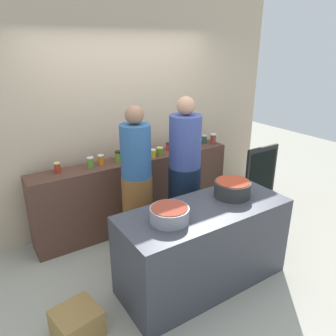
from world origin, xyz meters
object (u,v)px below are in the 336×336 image
object	(u,v)px
preserve_jar_1	(91,163)
preserve_jar_4	(125,154)
preserve_jar_5	(135,152)
preserve_jar_6	(152,153)
cooking_pot_left	(170,214)
preserve_jar_9	(178,145)
bread_crate	(77,323)
preserve_jar_2	(101,160)
preserve_jar_8	(169,146)
preserve_jar_3	(119,156)
preserve_jar_10	(196,143)
cook_with_tongs	(137,190)
preserve_jar_11	(204,139)
cooking_pot_center	(232,189)
chalkboard_sign	(260,178)
cook_in_cap	(184,180)
preserve_jar_0	(57,168)
preserve_jar_7	(160,151)
preserve_jar_12	(213,139)

from	to	relation	value
preserve_jar_1	preserve_jar_4	distance (m)	0.47
preserve_jar_5	preserve_jar_6	bearing A→B (deg)	-29.50
preserve_jar_6	cooking_pot_left	xyz separation A→B (m)	(-0.62, -1.35, -0.07)
preserve_jar_9	cooking_pot_left	size ratio (longest dim) A/B	0.37
bread_crate	cooking_pot_left	bearing A→B (deg)	-4.32
preserve_jar_1	cooking_pot_left	world-z (taller)	preserve_jar_1
preserve_jar_2	preserve_jar_8	size ratio (longest dim) A/B	1.21
preserve_jar_3	preserve_jar_10	xyz separation A→B (m)	(1.16, -0.07, -0.00)
preserve_jar_6	cooking_pot_left	distance (m)	1.49
cook_with_tongs	bread_crate	world-z (taller)	cook_with_tongs
preserve_jar_1	preserve_jar_9	world-z (taller)	preserve_jar_9
preserve_jar_5	preserve_jar_11	bearing A→B (deg)	0.37
cook_with_tongs	cooking_pot_center	bearing A→B (deg)	-48.88
preserve_jar_4	chalkboard_sign	xyz separation A→B (m)	(1.82, -0.64, -0.53)
preserve_jar_6	preserve_jar_11	xyz separation A→B (m)	(0.95, 0.12, 0.01)
preserve_jar_9	bread_crate	size ratio (longest dim) A/B	0.36
preserve_jar_4	cooking_pot_center	size ratio (longest dim) A/B	0.39
preserve_jar_9	cooking_pot_center	world-z (taller)	preserve_jar_9
preserve_jar_10	cook_in_cap	size ratio (longest dim) A/B	0.07
preserve_jar_9	preserve_jar_5	bearing A→B (deg)	177.75
preserve_jar_8	cook_with_tongs	bearing A→B (deg)	-143.08
preserve_jar_2	cooking_pot_center	size ratio (longest dim) A/B	0.33
preserve_jar_1	preserve_jar_2	world-z (taller)	preserve_jar_1
preserve_jar_0	preserve_jar_8	world-z (taller)	preserve_jar_0
preserve_jar_8	cook_in_cap	distance (m)	0.79
preserve_jar_1	preserve_jar_9	size ratio (longest dim) A/B	0.99
preserve_jar_0	preserve_jar_9	distance (m)	1.64
preserve_jar_4	preserve_jar_9	world-z (taller)	preserve_jar_4
preserve_jar_9	cook_with_tongs	distance (m)	1.13
cook_with_tongs	cook_in_cap	bearing A→B (deg)	-10.41
preserve_jar_1	cook_with_tongs	distance (m)	0.67
preserve_jar_0	preserve_jar_8	size ratio (longest dim) A/B	1.23
preserve_jar_0	cook_with_tongs	distance (m)	0.94
preserve_jar_3	preserve_jar_7	world-z (taller)	preserve_jar_3
preserve_jar_5	preserve_jar_0	bearing A→B (deg)	-179.29
preserve_jar_8	bread_crate	bearing A→B (deg)	-142.52
preserve_jar_2	preserve_jar_8	world-z (taller)	preserve_jar_2
preserve_jar_2	chalkboard_sign	size ratio (longest dim) A/B	0.13
preserve_jar_11	preserve_jar_12	bearing A→B (deg)	-39.80
cook_in_cap	chalkboard_sign	size ratio (longest dim) A/B	1.85
preserve_jar_7	cooking_pot_left	xyz separation A→B (m)	(-0.74, -1.36, -0.08)
preserve_jar_0	preserve_jar_6	bearing A→B (deg)	-4.83
preserve_jar_2	cooking_pot_left	size ratio (longest dim) A/B	0.35
preserve_jar_3	preserve_jar_6	distance (m)	0.45
preserve_jar_0	preserve_jar_4	bearing A→B (deg)	-0.28
preserve_jar_6	cook_in_cap	bearing A→B (deg)	-82.51
preserve_jar_11	bread_crate	world-z (taller)	preserve_jar_11
preserve_jar_1	preserve_jar_7	size ratio (longest dim) A/B	1.23
preserve_jar_11	preserve_jar_7	bearing A→B (deg)	-172.55
preserve_jar_6	bread_crate	size ratio (longest dim) A/B	0.27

